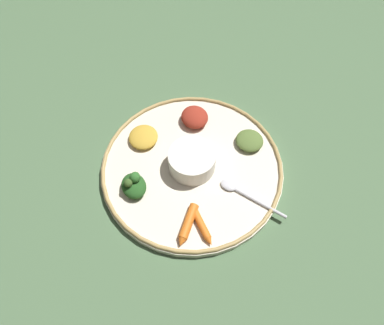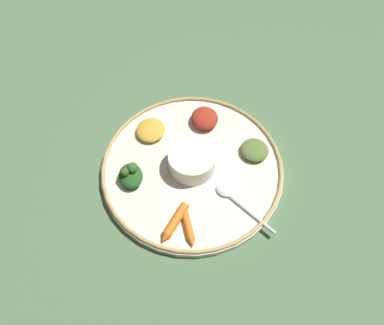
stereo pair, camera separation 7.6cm
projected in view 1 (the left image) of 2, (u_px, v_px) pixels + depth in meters
ground_plane at (192, 170)px, 0.78m from camera, size 2.40×2.40×0.00m
platter at (192, 168)px, 0.78m from camera, size 0.39×0.39×0.02m
platter_rim at (192, 165)px, 0.77m from camera, size 0.38×0.38×0.01m
center_bowl at (192, 160)px, 0.75m from camera, size 0.10×0.10×0.05m
spoon at (242, 193)px, 0.73m from camera, size 0.13×0.09×0.01m
greens_pile at (134, 186)px, 0.72m from camera, size 0.06×0.05×0.05m
carrot_near_spoon at (188, 224)px, 0.69m from camera, size 0.07×0.07×0.02m
carrot_outer at (202, 225)px, 0.69m from camera, size 0.09×0.02×0.01m
mound_beet at (195, 117)px, 0.82m from camera, size 0.07×0.06×0.03m
mound_lentil_yellow at (143, 137)px, 0.80m from camera, size 0.09×0.09×0.02m
mound_collards at (248, 139)px, 0.79m from camera, size 0.08×0.07×0.02m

